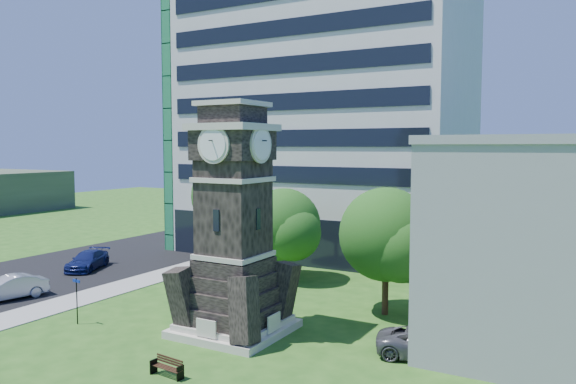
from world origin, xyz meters
The scene contains 14 objects.
ground centered at (0.00, 0.00, 0.00)m, with size 160.00×160.00×0.00m, color #255317.
sidewalk centered at (-9.50, 5.00, 0.03)m, with size 3.00×70.00×0.06m, color gray.
street centered at (-18.00, 5.00, 0.01)m, with size 14.00×80.00×0.02m, color black.
clock_tower centered at (3.00, 2.00, 5.28)m, with size 5.40×5.40×12.22m.
office_tall centered at (-3.20, 25.84, 14.22)m, with size 26.20×15.11×28.60m.
car_street_mid centered at (-13.43, 0.12, 0.77)m, with size 1.62×4.65×1.53m, color gray.
car_street_north centered at (-16.21, 8.87, 0.73)m, with size 2.04×5.03×1.46m, color #121A50.
car_east_lot centered at (13.11, 3.44, 0.69)m, with size 2.29×4.96×1.38m, color #4F4F54.
park_bench centered at (3.80, -4.19, 0.44)m, with size 1.60×0.43×0.83m.
street_sign centered at (-5.44, -1.20, 1.63)m, with size 0.63×0.06×2.61m.
tree_nw centered at (-9.10, 18.77, 5.35)m, with size 7.51×6.83×8.98m.
tree_nc centered at (-0.60, 13.71, 3.96)m, with size 6.00×5.45×6.85m.
tree_ne centered at (6.72, 18.53, 3.26)m, with size 5.19×4.72×5.75m.
tree_east centered at (8.99, 9.02, 4.60)m, with size 6.07×5.52×7.55m.
Camera 1 is at (19.89, -22.11, 9.89)m, focal length 35.00 mm.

